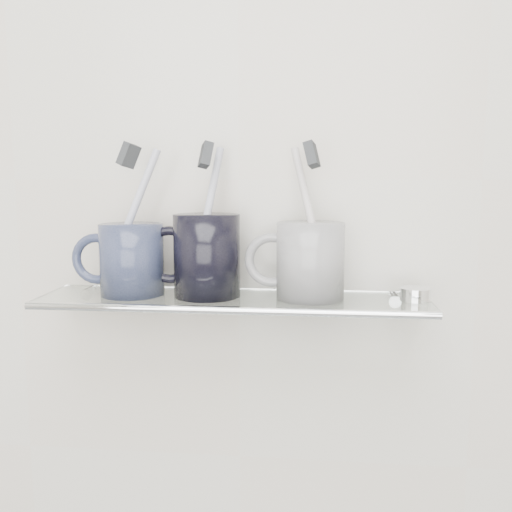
# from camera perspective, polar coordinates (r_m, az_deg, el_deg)

# --- Properties ---
(wall_back) EXTENTS (2.50, 0.00, 2.50)m
(wall_back) POSITION_cam_1_polar(r_m,az_deg,el_deg) (0.78, -1.74, 7.66)
(wall_back) COLOR beige
(wall_back) RESTS_ON ground
(shelf_glass) EXTENTS (0.50, 0.12, 0.01)m
(shelf_glass) POSITION_cam_1_polar(r_m,az_deg,el_deg) (0.74, -2.33, -4.44)
(shelf_glass) COLOR silver
(shelf_glass) RESTS_ON wall_back
(shelf_rail) EXTENTS (0.50, 0.01, 0.01)m
(shelf_rail) POSITION_cam_1_polar(r_m,az_deg,el_deg) (0.68, -3.00, -5.46)
(shelf_rail) COLOR silver
(shelf_rail) RESTS_ON shelf_glass
(bracket_left) EXTENTS (0.02, 0.03, 0.02)m
(bracket_left) POSITION_cam_1_polar(r_m,az_deg,el_deg) (0.84, -16.24, -3.99)
(bracket_left) COLOR silver
(bracket_left) RESTS_ON wall_back
(bracket_right) EXTENTS (0.02, 0.03, 0.02)m
(bracket_right) POSITION_cam_1_polar(r_m,az_deg,el_deg) (0.79, 13.58, -4.71)
(bracket_right) COLOR silver
(bracket_right) RESTS_ON wall_back
(mug_left) EXTENTS (0.11, 0.11, 0.09)m
(mug_left) POSITION_cam_1_polar(r_m,az_deg,el_deg) (0.76, -12.31, -0.34)
(mug_left) COLOR #192037
(mug_left) RESTS_ON shelf_glass
(mug_left_handle) EXTENTS (0.07, 0.01, 0.07)m
(mug_left_handle) POSITION_cam_1_polar(r_m,az_deg,el_deg) (0.78, -15.63, -0.28)
(mug_left_handle) COLOR #192037
(mug_left_handle) RESTS_ON mug_left
(toothbrush_left) EXTENTS (0.09, 0.02, 0.18)m
(toothbrush_left) POSITION_cam_1_polar(r_m,az_deg,el_deg) (0.76, -12.43, 3.75)
(toothbrush_left) COLOR #AFB1CD
(toothbrush_left) RESTS_ON mug_left
(bristles_left) EXTENTS (0.03, 0.03, 0.04)m
(bristles_left) POSITION_cam_1_polar(r_m,az_deg,el_deg) (0.76, -12.62, 9.80)
(bristles_left) COLOR #2A2C2F
(bristles_left) RESTS_ON toothbrush_left
(mug_center) EXTENTS (0.11, 0.11, 0.11)m
(mug_center) POSITION_cam_1_polar(r_m,az_deg,el_deg) (0.74, -4.93, 0.04)
(mug_center) COLOR black
(mug_center) RESTS_ON shelf_glass
(mug_center_handle) EXTENTS (0.08, 0.01, 0.08)m
(mug_center_handle) POSITION_cam_1_polar(r_m,az_deg,el_deg) (0.75, -8.61, 0.10)
(mug_center_handle) COLOR black
(mug_center_handle) RESTS_ON mug_center
(toothbrush_center) EXTENTS (0.04, 0.07, 0.18)m
(toothbrush_center) POSITION_cam_1_polar(r_m,az_deg,el_deg) (0.73, -4.97, 3.76)
(toothbrush_center) COLOR #9EA2BC
(toothbrush_center) RESTS_ON mug_center
(bristles_center) EXTENTS (0.02, 0.03, 0.04)m
(bristles_center) POSITION_cam_1_polar(r_m,az_deg,el_deg) (0.73, -5.05, 10.03)
(bristles_center) COLOR #2A2C2F
(bristles_center) RESTS_ON toothbrush_center
(mug_right) EXTENTS (0.11, 0.11, 0.10)m
(mug_right) POSITION_cam_1_polar(r_m,az_deg,el_deg) (0.73, 5.46, -0.47)
(mug_right) COLOR silver
(mug_right) RESTS_ON shelf_glass
(mug_right_handle) EXTENTS (0.07, 0.01, 0.07)m
(mug_right_handle) POSITION_cam_1_polar(r_m,az_deg,el_deg) (0.73, 1.59, -0.41)
(mug_right_handle) COLOR silver
(mug_right_handle) RESTS_ON mug_right
(toothbrush_right) EXTENTS (0.06, 0.06, 0.18)m
(toothbrush_right) POSITION_cam_1_polar(r_m,az_deg,el_deg) (0.72, 5.51, 3.68)
(toothbrush_right) COLOR beige
(toothbrush_right) RESTS_ON mug_right
(bristles_right) EXTENTS (0.02, 0.03, 0.04)m
(bristles_right) POSITION_cam_1_polar(r_m,az_deg,el_deg) (0.72, 5.60, 10.06)
(bristles_right) COLOR #2A2C2F
(bristles_right) RESTS_ON toothbrush_right
(chrome_cap) EXTENTS (0.04, 0.04, 0.02)m
(chrome_cap) POSITION_cam_1_polar(r_m,az_deg,el_deg) (0.74, 15.65, -3.69)
(chrome_cap) COLOR silver
(chrome_cap) RESTS_ON shelf_glass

